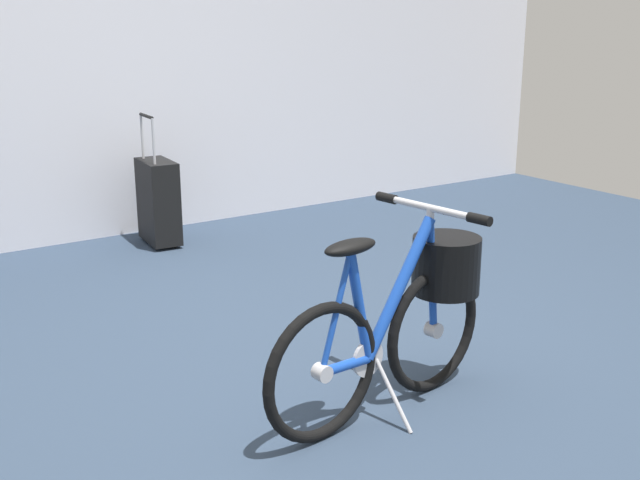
# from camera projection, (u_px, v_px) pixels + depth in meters

# --- Properties ---
(ground_plane) EXTENTS (7.66, 7.66, 0.00)m
(ground_plane) POSITION_uv_depth(u_px,v_px,m) (358.00, 387.00, 3.10)
(ground_plane) COLOR #2D3D51
(folding_bike_foreground) EXTENTS (1.07, 0.53, 0.76)m
(folding_bike_foreground) POSITION_uv_depth(u_px,v_px,m) (407.00, 310.00, 2.88)
(folding_bike_foreground) COLOR black
(folding_bike_foreground) RESTS_ON ground_plane
(rolling_suitcase) EXTENTS (0.21, 0.37, 0.83)m
(rolling_suitcase) POSITION_uv_depth(u_px,v_px,m) (158.00, 201.00, 4.96)
(rolling_suitcase) COLOR black
(rolling_suitcase) RESTS_ON ground_plane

